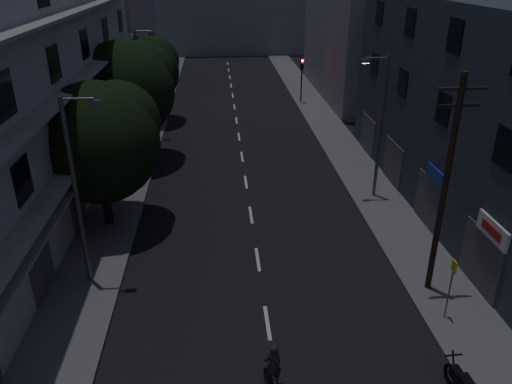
{
  "coord_description": "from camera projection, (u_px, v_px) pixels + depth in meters",
  "views": [
    {
      "loc": [
        -1.65,
        -8.69,
        12.59
      ],
      "look_at": [
        0.0,
        12.0,
        3.0
      ],
      "focal_mm": 35.0,
      "sensor_mm": 36.0,
      "label": 1
    }
  ],
  "objects": [
    {
      "name": "ground",
      "position": [
        242.0,
        154.0,
        35.88
      ],
      "size": [
        160.0,
        160.0,
        0.0
      ],
      "primitive_type": "plane",
      "color": "black",
      "rests_on": "ground"
    },
    {
      "name": "sidewalk_left",
      "position": [
        136.0,
        156.0,
        35.31
      ],
      "size": [
        3.0,
        90.0,
        0.15
      ],
      "primitive_type": "cube",
      "color": "#565659",
      "rests_on": "ground"
    },
    {
      "name": "sidewalk_right",
      "position": [
        344.0,
        151.0,
        36.39
      ],
      "size": [
        3.0,
        90.0,
        0.15
      ],
      "primitive_type": "cube",
      "color": "#565659",
      "rests_on": "ground"
    },
    {
      "name": "lane_markings",
      "position": [
        238.0,
        128.0,
        41.54
      ],
      "size": [
        0.15,
        60.5,
        0.01
      ],
      "color": "beige",
      "rests_on": "ground"
    },
    {
      "name": "building_left",
      "position": [
        16.0,
        81.0,
        25.75
      ],
      "size": [
        7.0,
        36.0,
        14.0
      ],
      "color": "#A6A6A1",
      "rests_on": "ground"
    },
    {
      "name": "building_right",
      "position": [
        496.0,
        121.0,
        24.49
      ],
      "size": [
        6.19,
        28.0,
        11.0
      ],
      "color": "#2A3039",
      "rests_on": "ground"
    },
    {
      "name": "building_far_left",
      "position": [
        115.0,
        10.0,
        52.47
      ],
      "size": [
        6.0,
        20.0,
        16.0
      ],
      "primitive_type": "cube",
      "color": "slate",
      "rests_on": "ground"
    },
    {
      "name": "building_far_right",
      "position": [
        352.0,
        30.0,
        49.4
      ],
      "size": [
        6.0,
        20.0,
        13.0
      ],
      "primitive_type": "cube",
      "color": "slate",
      "rests_on": "ground"
    },
    {
      "name": "building_far_end",
      "position": [
        225.0,
        18.0,
        74.5
      ],
      "size": [
        24.0,
        8.0,
        10.0
      ],
      "primitive_type": "cube",
      "color": "slate",
      "rests_on": "ground"
    },
    {
      "name": "tree_near",
      "position": [
        99.0,
        138.0,
        24.3
      ],
      "size": [
        6.02,
        6.02,
        7.43
      ],
      "color": "black",
      "rests_on": "sidewalk_left"
    },
    {
      "name": "tree_mid",
      "position": [
        125.0,
        87.0,
        32.53
      ],
      "size": [
        6.52,
        6.52,
        8.02
      ],
      "color": "black",
      "rests_on": "sidewalk_left"
    },
    {
      "name": "tree_far",
      "position": [
        145.0,
        69.0,
        41.25
      ],
      "size": [
        5.71,
        5.71,
        7.06
      ],
      "color": "black",
      "rests_on": "sidewalk_left"
    },
    {
      "name": "traffic_signal_far_right",
      "position": [
        302.0,
        72.0,
        47.44
      ],
      "size": [
        0.28,
        0.37,
        4.1
      ],
      "color": "black",
      "rests_on": "sidewalk_right"
    },
    {
      "name": "traffic_signal_far_left",
      "position": [
        165.0,
        69.0,
        48.42
      ],
      "size": [
        0.28,
        0.37,
        4.1
      ],
      "color": "black",
      "rests_on": "sidewalk_left"
    },
    {
      "name": "street_lamp_left_near",
      "position": [
        78.0,
        185.0,
        19.61
      ],
      "size": [
        1.51,
        0.25,
        8.0
      ],
      "color": "#54575C",
      "rests_on": "sidewalk_left"
    },
    {
      "name": "street_lamp_right",
      "position": [
        379.0,
        122.0,
        27.43
      ],
      "size": [
        1.51,
        0.25,
        8.0
      ],
      "color": "#58595F",
      "rests_on": "sidewalk_right"
    },
    {
      "name": "street_lamp_left_far",
      "position": [
        141.0,
        79.0,
        37.4
      ],
      "size": [
        1.51,
        0.25,
        8.0
      ],
      "color": "#5C5F64",
      "rests_on": "sidewalk_left"
    },
    {
      "name": "utility_pole",
      "position": [
        445.0,
        185.0,
        19.02
      ],
      "size": [
        1.8,
        0.24,
        9.0
      ],
      "color": "black",
      "rests_on": "sidewalk_right"
    },
    {
      "name": "bus_stop_sign",
      "position": [
        452.0,
        279.0,
        18.52
      ],
      "size": [
        0.06,
        0.35,
        2.52
      ],
      "color": "#595B60",
      "rests_on": "sidewalk_right"
    },
    {
      "name": "cyclist",
      "position": [
        272.0,
        378.0,
        15.73
      ],
      "size": [
        0.9,
        1.65,
        1.99
      ],
      "rotation": [
        0.0,
        0.0,
        0.24
      ],
      "color": "black",
      "rests_on": "ground"
    }
  ]
}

